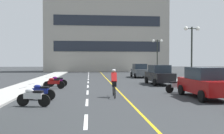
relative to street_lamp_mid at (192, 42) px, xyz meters
The scene contains 27 objects.
ground_plane 8.80m from the street_lamp_mid, 157.02° to the left, with size 140.00×140.00×0.00m, color #2D3033.
curb_left 16.15m from the street_lamp_mid, 157.20° to the left, with size 2.40×72.00×0.12m, color #A8A8A3.
curb_right 7.18m from the street_lamp_mid, 90.60° to the left, with size 2.40×72.00×0.12m, color #A8A8A3.
lane_dash_1 15.59m from the street_lamp_mid, 127.85° to the right, with size 0.14×2.20×0.01m, color silver.
lane_dash_2 12.79m from the street_lamp_mid, 139.47° to the right, with size 0.14×2.20×0.01m, color silver.
lane_dash_3 10.78m from the street_lamp_mid, 157.07° to the right, with size 0.14×2.20×0.01m, color silver.
lane_dash_4 10.05m from the street_lamp_mid, behind, with size 0.14×2.20×0.01m, color silver.
lane_dash_5 10.84m from the street_lamp_mid, 156.23° to the left, with size 0.14×2.20×0.01m, color silver.
lane_dash_6 12.89m from the street_lamp_mid, 138.90° to the left, with size 0.14×2.20×0.01m, color silver.
lane_dash_7 15.71m from the street_lamp_mid, 127.48° to the left, with size 0.14×2.20×0.01m, color silver.
lane_dash_8 18.96m from the street_lamp_mid, 119.95° to the left, with size 0.14×2.20×0.01m, color silver.
lane_dash_9 22.45m from the street_lamp_mid, 114.77° to the left, with size 0.14×2.20×0.01m, color silver.
lane_dash_10 26.09m from the street_lamp_mid, 111.04° to the left, with size 0.14×2.20×0.01m, color silver.
lane_dash_11 29.82m from the street_lamp_mid, 108.26° to the left, with size 0.14×2.20×0.01m, color silver.
centre_line_yellow 10.06m from the street_lamp_mid, 139.08° to the left, with size 0.12×66.00×0.01m, color gold.
office_building 31.89m from the street_lamp_mid, 99.94° to the left, with size 25.40×8.11×17.11m.
street_lamp_mid is the anchor object (origin of this frame).
street_lamp_far 10.96m from the street_lamp_mid, 89.83° to the left, with size 1.46×0.36×4.98m.
parked_car_near 8.04m from the street_lamp_mid, 108.32° to the right, with size 1.94×4.21×1.82m.
parked_car_mid 4.13m from the street_lamp_mid, 155.91° to the left, with size 2.00×4.24×1.82m.
parked_car_far 11.31m from the street_lamp_mid, 103.08° to the left, with size 1.96×4.22×1.82m.
motorcycle_3 15.16m from the street_lamp_mid, 143.20° to the right, with size 1.67×0.70×0.92m.
motorcycle_4 14.15m from the street_lamp_mid, 149.81° to the right, with size 1.67×0.69×0.92m.
motorcycle_5 6.54m from the street_lamp_mid, 124.18° to the right, with size 1.66×0.74×0.92m.
motorcycle_6 12.50m from the street_lamp_mid, behind, with size 1.70×0.60×0.92m.
motorcycle_7 12.36m from the street_lamp_mid, behind, with size 1.70×0.60×0.92m.
cyclist_rider 10.31m from the street_lamp_mid, 140.82° to the right, with size 0.42×1.77×1.71m.
Camera 1 is at (-1.87, -2.63, 2.19)m, focal length 38.19 mm.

